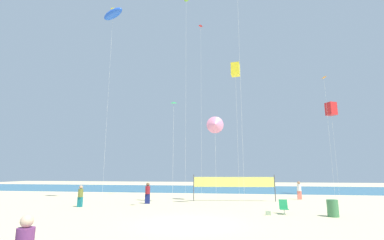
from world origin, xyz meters
TOP-DOWN VIEW (x-y plane):
  - ground_plane at (0.00, 0.00)m, footprint 120.00×120.00m
  - ocean_band at (0.00, 30.33)m, footprint 120.00×20.00m
  - beachgoer_maroon_shirt at (-4.99, 8.33)m, footprint 0.40×0.40m
  - beachgoer_white_shirt at (8.51, 14.20)m, footprint 0.40×0.40m
  - beachgoer_olive_shirt at (-9.39, 5.34)m, footprint 0.37×0.37m
  - folding_beach_chair at (5.47, 4.15)m, footprint 0.52×0.65m
  - trash_barrel at (8.20, 3.50)m, footprint 0.65×0.65m
  - volleyball_net at (2.24, 11.45)m, footprint 7.47×0.87m
  - beach_handbag at (4.43, 3.52)m, footprint 0.31×0.15m
  - kite_pink_delta at (0.86, 8.10)m, footprint 1.49×0.58m
  - kite_red_box at (13.77, 19.17)m, footprint 1.29×1.29m
  - kite_red_diamond at (-1.20, 15.01)m, footprint 0.53×0.52m
  - kite_green_diamond at (-1.97, 4.77)m, footprint 0.44×0.45m
  - kite_orange_diamond at (12.38, 16.28)m, footprint 0.58×0.58m
  - kite_blue_inflatable at (-9.16, 8.43)m, footprint 2.59×1.68m
  - kite_yellow_box at (2.70, 9.04)m, footprint 0.82×0.82m

SIDE VIEW (x-z plane):
  - ground_plane at x=0.00m, z-range 0.00..0.00m
  - ocean_band at x=0.00m, z-range 0.00..0.01m
  - beach_handbag at x=4.43m, z-range 0.00..0.25m
  - folding_beach_chair at x=5.47m, z-range 0.02..0.91m
  - trash_barrel at x=8.20m, z-range 0.00..0.99m
  - beachgoer_olive_shirt at x=-9.39m, z-range 0.06..1.67m
  - beachgoer_maroon_shirt at x=-4.99m, z-range 0.06..1.80m
  - beachgoer_white_shirt at x=8.51m, z-range 0.06..1.80m
  - volleyball_net at x=2.24m, z-range 0.43..2.83m
  - kite_pink_delta at x=0.86m, z-range 2.93..10.25m
  - kite_green_diamond at x=-1.97m, z-range 3.59..11.45m
  - kite_red_box at x=13.77m, z-range 4.61..15.37m
  - kite_yellow_box at x=2.70m, z-range 5.57..17.89m
  - kite_orange_diamond at x=12.38m, z-range 5.95..19.11m
  - kite_blue_inflatable at x=-9.16m, z-range 8.72..27.47m
  - kite_red_diamond at x=-1.20m, z-range 8.45..28.38m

